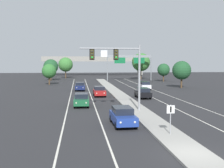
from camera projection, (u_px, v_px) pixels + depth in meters
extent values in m
plane|color=#28282B|center=(193.00, 155.00, 16.94)|extent=(260.00, 260.00, 0.00)
cube|color=#9E9B93|center=(134.00, 107.00, 34.76)|extent=(2.40, 110.00, 0.15)
cube|color=silver|center=(92.00, 100.00, 41.15)|extent=(0.14, 100.00, 0.01)
cube|color=silver|center=(156.00, 99.00, 42.24)|extent=(0.14, 100.00, 0.01)
cube|color=silver|center=(69.00, 101.00, 40.76)|extent=(0.14, 100.00, 0.01)
cube|color=silver|center=(178.00, 99.00, 42.62)|extent=(0.14, 100.00, 0.01)
cylinder|color=gray|center=(139.00, 78.00, 31.67)|extent=(0.24, 0.24, 7.20)
cylinder|color=gray|center=(110.00, 49.00, 31.04)|extent=(6.53, 0.16, 0.16)
cube|color=black|center=(116.00, 55.00, 31.21)|extent=(0.56, 0.06, 1.20)
cube|color=#38330F|center=(116.00, 55.00, 31.17)|extent=(0.32, 0.32, 1.00)
sphere|color=#282828|center=(116.00, 52.00, 30.97)|extent=(0.22, 0.22, 0.22)
sphere|color=#282828|center=(116.00, 54.00, 31.00)|extent=(0.22, 0.22, 0.22)
sphere|color=green|center=(116.00, 57.00, 31.02)|extent=(0.22, 0.22, 0.22)
cube|color=black|center=(92.00, 54.00, 30.90)|extent=(0.56, 0.06, 1.20)
cube|color=#38330F|center=(92.00, 54.00, 30.86)|extent=(0.32, 0.32, 1.00)
sphere|color=#282828|center=(92.00, 51.00, 30.67)|extent=(0.22, 0.22, 0.22)
sphere|color=#282828|center=(92.00, 54.00, 30.70)|extent=(0.22, 0.22, 0.22)
sphere|color=green|center=(92.00, 57.00, 30.72)|extent=(0.22, 0.22, 0.22)
cube|color=white|center=(104.00, 54.00, 30.99)|extent=(0.70, 0.04, 0.70)
cylinder|color=gray|center=(170.00, 119.00, 21.25)|extent=(0.08, 0.08, 2.20)
cube|color=white|center=(171.00, 109.00, 21.17)|extent=(0.60, 0.03, 0.60)
cube|color=black|center=(171.00, 109.00, 21.15)|extent=(0.12, 0.01, 0.44)
cube|color=navy|center=(123.00, 118.00, 24.82)|extent=(1.91, 4.45, 0.70)
cube|color=black|center=(122.00, 110.00, 24.99)|extent=(1.65, 2.42, 0.56)
sphere|color=#EAE5C6|center=(135.00, 122.00, 22.75)|extent=(0.18, 0.18, 0.18)
sphere|color=#EAE5C6|center=(121.00, 123.00, 22.59)|extent=(0.18, 0.18, 0.18)
cylinder|color=black|center=(136.00, 125.00, 23.48)|extent=(0.24, 0.65, 0.64)
cylinder|color=black|center=(116.00, 126.00, 23.26)|extent=(0.24, 0.65, 0.64)
cylinder|color=black|center=(128.00, 118.00, 26.44)|extent=(0.24, 0.65, 0.64)
cylinder|color=black|center=(111.00, 119.00, 26.22)|extent=(0.24, 0.65, 0.64)
cube|color=#195633|center=(81.00, 101.00, 35.50)|extent=(1.90, 4.44, 0.70)
cube|color=black|center=(81.00, 96.00, 35.67)|extent=(1.64, 2.41, 0.56)
sphere|color=#EAE5C6|center=(86.00, 103.00, 33.39)|extent=(0.18, 0.18, 0.18)
sphere|color=#EAE5C6|center=(76.00, 103.00, 33.28)|extent=(0.18, 0.18, 0.18)
cylinder|color=black|center=(88.00, 105.00, 34.11)|extent=(0.23, 0.64, 0.64)
cylinder|color=black|center=(75.00, 106.00, 33.96)|extent=(0.23, 0.64, 0.64)
cylinder|color=black|center=(88.00, 102.00, 37.09)|extent=(0.23, 0.64, 0.64)
cylinder|color=black|center=(75.00, 102.00, 36.94)|extent=(0.23, 0.64, 0.64)
cube|color=maroon|center=(99.00, 92.00, 45.80)|extent=(1.83, 4.41, 0.70)
cube|color=black|center=(99.00, 88.00, 45.97)|extent=(1.60, 2.39, 0.56)
sphere|color=#EAE5C6|center=(104.00, 93.00, 43.71)|extent=(0.18, 0.18, 0.18)
sphere|color=#EAE5C6|center=(97.00, 93.00, 43.57)|extent=(0.18, 0.18, 0.18)
cylinder|color=black|center=(105.00, 95.00, 44.44)|extent=(0.22, 0.64, 0.64)
cylinder|color=black|center=(95.00, 95.00, 44.24)|extent=(0.22, 0.64, 0.64)
cylinder|color=black|center=(103.00, 93.00, 47.41)|extent=(0.22, 0.64, 0.64)
cylinder|color=black|center=(94.00, 93.00, 47.21)|extent=(0.22, 0.64, 0.64)
cube|color=#141E4C|center=(80.00, 87.00, 54.91)|extent=(1.85, 4.42, 0.70)
cube|color=black|center=(80.00, 84.00, 55.08)|extent=(1.61, 2.40, 0.56)
sphere|color=#EAE5C6|center=(83.00, 88.00, 52.81)|extent=(0.18, 0.18, 0.18)
sphere|color=#EAE5C6|center=(77.00, 88.00, 52.69)|extent=(0.18, 0.18, 0.18)
cylinder|color=black|center=(84.00, 90.00, 53.53)|extent=(0.23, 0.64, 0.64)
cylinder|color=black|center=(76.00, 90.00, 53.37)|extent=(0.23, 0.64, 0.64)
cylinder|color=black|center=(84.00, 88.00, 56.51)|extent=(0.23, 0.64, 0.64)
cylinder|color=black|center=(76.00, 88.00, 56.34)|extent=(0.23, 0.64, 0.64)
cube|color=black|center=(143.00, 94.00, 43.49)|extent=(1.82, 4.41, 0.70)
cube|color=black|center=(143.00, 90.00, 43.22)|extent=(1.59, 2.38, 0.56)
sphere|color=#EAE5C6|center=(136.00, 92.00, 45.58)|extent=(0.18, 0.18, 0.18)
sphere|color=#EAE5C6|center=(143.00, 92.00, 45.71)|extent=(0.18, 0.18, 0.18)
cylinder|color=black|center=(136.00, 95.00, 44.91)|extent=(0.22, 0.64, 0.64)
cylinder|color=black|center=(146.00, 95.00, 45.09)|extent=(0.22, 0.64, 0.64)
cylinder|color=black|center=(140.00, 97.00, 41.94)|extent=(0.22, 0.64, 0.64)
cylinder|color=black|center=(150.00, 97.00, 42.12)|extent=(0.22, 0.64, 0.64)
cube|color=silver|center=(144.00, 86.00, 57.06)|extent=(1.89, 4.43, 0.70)
cube|color=black|center=(145.00, 83.00, 56.79)|extent=(1.63, 2.41, 0.56)
sphere|color=#EAE5C6|center=(139.00, 85.00, 59.17)|extent=(0.18, 0.18, 0.18)
sphere|color=#EAE5C6|center=(145.00, 85.00, 59.28)|extent=(0.18, 0.18, 0.18)
cylinder|color=black|center=(139.00, 87.00, 58.50)|extent=(0.23, 0.64, 0.64)
cylinder|color=black|center=(147.00, 87.00, 58.65)|extent=(0.23, 0.64, 0.64)
cylinder|color=black|center=(142.00, 89.00, 55.52)|extent=(0.23, 0.64, 0.64)
cylinder|color=black|center=(150.00, 88.00, 55.68)|extent=(0.23, 0.64, 0.64)
cylinder|color=gray|center=(107.00, 68.00, 83.08)|extent=(0.28, 0.28, 7.50)
cylinder|color=gray|center=(151.00, 68.00, 84.59)|extent=(0.28, 0.28, 7.50)
cube|color=gray|center=(129.00, 56.00, 83.58)|extent=(13.00, 0.36, 0.70)
cube|color=#0F6033|center=(120.00, 60.00, 83.14)|extent=(3.20, 0.08, 1.70)
cube|color=#0F6033|center=(139.00, 60.00, 83.81)|extent=(3.20, 0.08, 1.70)
cube|color=gray|center=(95.00, 60.00, 118.48)|extent=(42.40, 6.40, 1.10)
cube|color=gray|center=(95.00, 58.00, 115.43)|extent=(42.40, 0.36, 0.90)
cube|color=gray|center=(47.00, 68.00, 116.51)|extent=(1.80, 2.40, 5.65)
cube|color=gray|center=(140.00, 68.00, 120.97)|extent=(1.80, 2.40, 5.65)
cylinder|color=#4C3823|center=(49.00, 81.00, 68.86)|extent=(0.36, 0.36, 1.90)
sphere|color=#2D6B2D|center=(49.00, 71.00, 68.68)|extent=(3.48, 3.48, 3.48)
cylinder|color=#4C3823|center=(181.00, 83.00, 60.30)|extent=(0.36, 0.36, 2.15)
sphere|color=#1E4C28|center=(182.00, 70.00, 60.09)|extent=(3.93, 3.93, 3.93)
cylinder|color=#4C3823|center=(51.00, 76.00, 84.48)|extent=(0.36, 0.36, 2.37)
sphere|color=#1E4C28|center=(51.00, 67.00, 84.26)|extent=(4.33, 4.33, 4.33)
cylinder|color=#4C3823|center=(66.00, 74.00, 96.05)|extent=(0.36, 0.36, 2.64)
sphere|color=#387533|center=(66.00, 65.00, 95.79)|extent=(4.82, 4.82, 4.82)
cylinder|color=#4C3823|center=(141.00, 74.00, 89.84)|extent=(0.36, 0.36, 3.11)
sphere|color=#387533|center=(141.00, 62.00, 89.55)|extent=(5.68, 5.68, 5.68)
cylinder|color=#4C3823|center=(163.00, 78.00, 80.12)|extent=(0.36, 0.36, 1.90)
sphere|color=#1E4C28|center=(164.00, 70.00, 79.94)|extent=(3.48, 3.48, 3.48)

